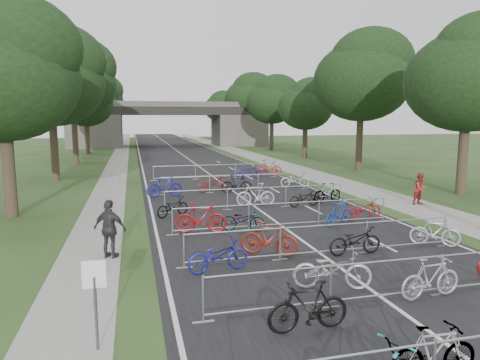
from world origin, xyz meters
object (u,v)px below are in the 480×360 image
(park_sign, at_px, (95,288))
(bike_1, at_px, (434,352))
(pedestrian_b, at_px, (420,189))
(pedestrian_c, at_px, (110,229))
(overpass_bridge, at_px, (170,124))

(park_sign, distance_m, bike_1, 6.28)
(pedestrian_b, relative_size, pedestrian_c, 0.86)
(overpass_bridge, distance_m, park_sign, 62.41)
(overpass_bridge, height_order, pedestrian_b, overpass_bridge)
(pedestrian_b, distance_m, pedestrian_c, 16.18)
(overpass_bridge, bearing_deg, pedestrian_c, -96.89)
(bike_1, bearing_deg, park_sign, 70.03)
(park_sign, height_order, bike_1, park_sign)
(bike_1, relative_size, pedestrian_b, 1.00)
(park_sign, xyz_separation_m, pedestrian_b, (15.37, 10.81, -0.45))
(overpass_bridge, bearing_deg, park_sign, -96.26)
(overpass_bridge, distance_m, bike_1, 64.50)
(pedestrian_c, bearing_deg, overpass_bridge, -69.22)
(park_sign, height_order, pedestrian_b, park_sign)
(overpass_bridge, height_order, park_sign, overpass_bridge)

